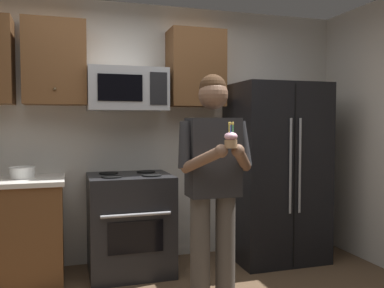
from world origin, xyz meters
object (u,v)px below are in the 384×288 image
refrigerator (276,172)px  microwave (127,90)px  oven_range (130,223)px  bowl_large_white (22,172)px  person (214,178)px  cupcake (231,140)px

refrigerator → microwave: bearing=174.0°
oven_range → bowl_large_white: (-0.93, 0.04, 0.51)m
refrigerator → person: (-1.02, -0.93, 0.10)m
microwave → person: bearing=-66.3°
bowl_large_white → person: bearing=-35.5°
oven_range → cupcake: (0.48, -1.30, 0.83)m
refrigerator → person: refrigerator is taller
microwave → person: (0.48, -1.09, -0.72)m
refrigerator → cupcake: (-1.02, -1.26, 0.39)m
oven_range → refrigerator: (1.50, -0.04, 0.44)m
oven_range → cupcake: size_ratio=5.36×
oven_range → person: 1.20m
microwave → refrigerator: 1.72m
person → cupcake: 0.44m
person → refrigerator: bearing=42.2°
microwave → cupcake: (0.48, -1.42, -0.43)m
refrigerator → cupcake: bearing=-129.1°
cupcake → bowl_large_white: bearing=136.6°
microwave → refrigerator: size_ratio=0.41×
microwave → bowl_large_white: size_ratio=3.41×
cupcake → oven_range: bearing=110.2°
refrigerator → person: 1.38m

